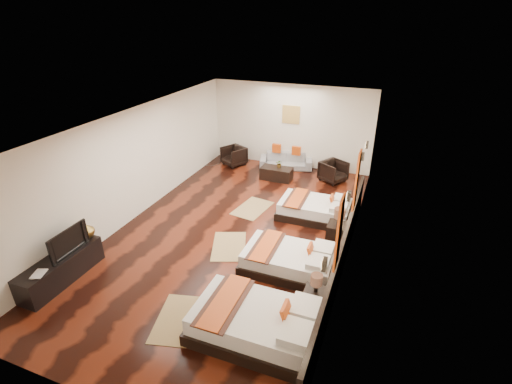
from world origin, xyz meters
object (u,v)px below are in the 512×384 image
at_px(coffee_table, 276,174).
at_px(tv_console, 61,268).
at_px(bed_near, 258,323).
at_px(nightstand_b, 338,232).
at_px(nightstand_a, 315,298).
at_px(armchair_left, 234,156).
at_px(table_plant, 279,164).
at_px(book, 33,274).
at_px(tv, 65,241).
at_px(figurine, 86,230).
at_px(sofa, 286,161).
at_px(armchair_right, 333,171).
at_px(bed_mid, 290,260).
at_px(bed_far, 315,209).

bearing_deg(coffee_table, tv_console, -111.39).
distance_m(bed_near, nightstand_b, 3.32).
height_order(bed_near, nightstand_a, bed_near).
distance_m(armchair_left, table_plant, 1.96).
distance_m(coffee_table, table_plant, 0.34).
xyz_separation_m(coffee_table, table_plant, (0.06, 0.08, 0.32)).
height_order(book, table_plant, table_plant).
distance_m(tv, figurine, 0.59).
distance_m(sofa, armchair_right, 1.81).
bearing_deg(bed_mid, nightstand_a, -52.27).
height_order(nightstand_a, armchair_right, nightstand_a).
relative_size(nightstand_a, table_plant, 3.34).
bearing_deg(table_plant, tv_console, -111.66).
xyz_separation_m(bed_near, table_plant, (-1.66, 6.33, 0.24)).
height_order(bed_near, nightstand_b, nightstand_b).
bearing_deg(book, sofa, 72.69).
bearing_deg(nightstand_b, book, -142.03).
bearing_deg(coffee_table, nightstand_b, -50.64).
distance_m(bed_near, armchair_right, 6.76).
distance_m(bed_mid, armchair_left, 6.14).
bearing_deg(table_plant, bed_near, -75.28).
distance_m(bed_near, bed_far, 4.28).
distance_m(bed_mid, tv_console, 4.62).
xyz_separation_m(bed_near, armchair_left, (-3.52, 6.92, 0.05)).
distance_m(bed_mid, tv, 4.53).
bearing_deg(armchair_right, table_plant, 134.95).
bearing_deg(figurine, nightstand_b, 26.88).
distance_m(book, table_plant, 7.40).
xyz_separation_m(tv_console, figurine, (0.00, 0.78, 0.46)).
xyz_separation_m(bed_near, bed_far, (-0.00, 4.28, -0.04)).
relative_size(tv, armchair_left, 1.31).
distance_m(figurine, sofa, 7.04).
bearing_deg(sofa, tv, -124.56).
xyz_separation_m(armchair_left, armchair_right, (3.52, -0.15, 0.00)).
bearing_deg(figurine, tv, -85.04).
bearing_deg(armchair_left, bed_near, -34.25).
bearing_deg(bed_near, bed_far, 90.05).
bearing_deg(bed_near, figurine, 170.17).
relative_size(armchair_left, armchair_right, 0.99).
bearing_deg(figurine, sofa, 69.41).
height_order(tv, armchair_right, tv).
xyz_separation_m(nightstand_b, tv, (-4.89, -3.08, 0.50)).
height_order(sofa, coffee_table, sofa).
xyz_separation_m(tv_console, book, (0.00, -0.57, 0.29)).
xyz_separation_m(bed_mid, tv, (-4.14, -1.74, 0.57)).
distance_m(tv_console, armchair_left, 7.00).
relative_size(tv, sofa, 0.53).
xyz_separation_m(figurine, armchair_right, (4.20, 6.04, -0.40)).
relative_size(nightstand_a, armchair_right, 1.09).
xyz_separation_m(nightstand_a, tv, (-4.89, -0.77, 0.54)).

